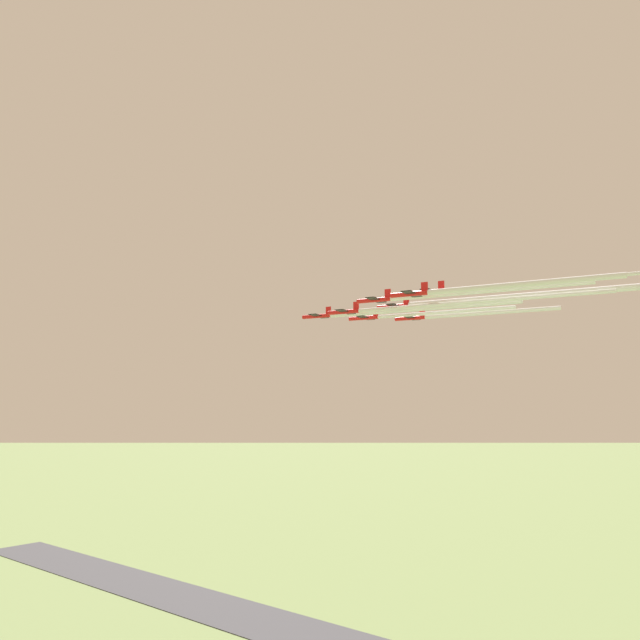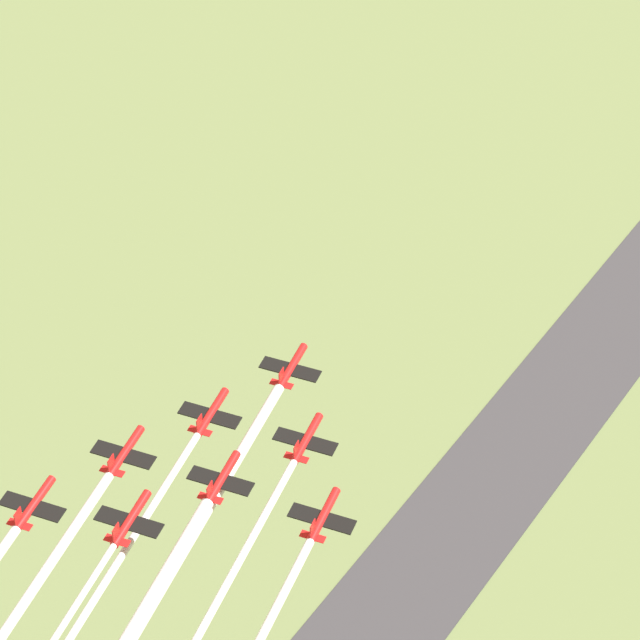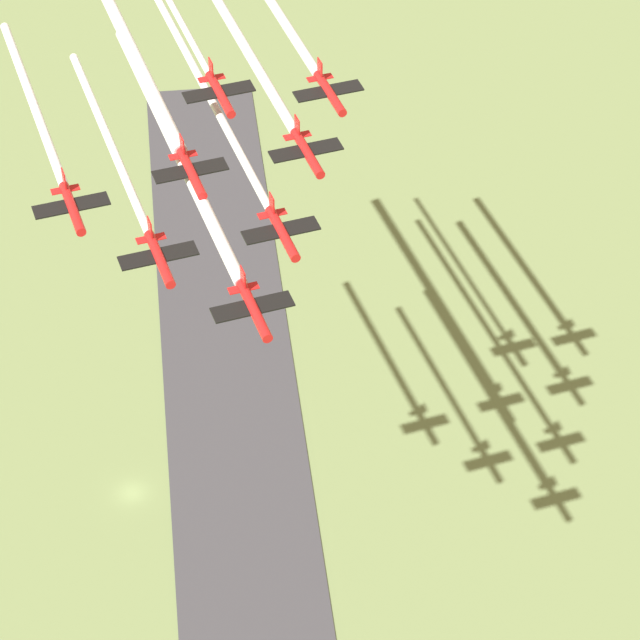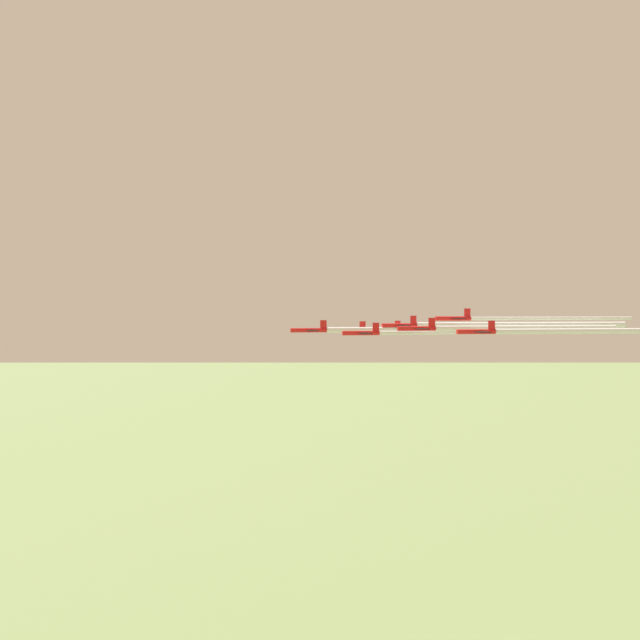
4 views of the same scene
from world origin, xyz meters
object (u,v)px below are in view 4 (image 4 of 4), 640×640
jet_5 (386,330)px  jet_6 (478,331)px  jet_2 (350,331)px  jet_4 (401,325)px  jet_0 (310,330)px  jet_1 (362,333)px  jet_7 (454,318)px  jet_3 (418,328)px

jet_5 → jet_6: jet_6 is taller
jet_2 → jet_4: bearing=-120.5°
jet_6 → jet_0: bearing=59.5°
jet_0 → jet_4: bearing=-90.0°
jet_2 → jet_1: bearing=180.0°
jet_5 → jet_1: bearing=150.5°
jet_7 → jet_0: bearing=78.9°
jet_1 → jet_2: size_ratio=1.00×
jet_0 → jet_5: 23.91m
jet_3 → jet_0: bearing=59.5°
jet_4 → jet_1: bearing=120.5°
jet_0 → jet_1: (10.86, 4.99, -0.48)m
jet_6 → jet_5: bearing=18.8°
jet_3 → jet_7: bearing=-59.5°
jet_3 → jet_5: (-19.90, 13.85, -0.92)m
jet_4 → jet_6: (20.81, -1.93, -0.90)m
jet_2 → jet_6: 31.82m
jet_0 → jet_6: jet_6 is taller
jet_3 → jet_4: bearing=0.0°
jet_6 → jet_7: size_ratio=1.00×
jet_1 → jet_2: jet_2 is taller
jet_1 → jet_4: 12.04m
jet_2 → jet_5: jet_5 is taller
jet_4 → jet_5: bearing=0.0°
jet_3 → jet_4: 12.13m
jet_0 → jet_6: 35.86m
jet_2 → jet_7: 24.09m
jet_0 → jet_6: bearing=-120.5°
jet_1 → jet_5: jet_5 is taller
jet_3 → jet_5: bearing=0.0°
jet_3 → jet_4: (-9.95, 6.92, 0.39)m
jet_1 → jet_4: (0.91, 11.92, 1.46)m
jet_0 → jet_1: size_ratio=1.00×
jet_1 → jet_7: bearing=-90.0°
jet_4 → jet_6: size_ratio=1.00×
jet_1 → jet_6: 23.91m
jet_1 → jet_0: bearing=59.5°
jet_4 → jet_6: 20.92m
jet_2 → jet_6: size_ratio=1.00×
jet_0 → jet_5: size_ratio=1.00×
jet_4 → jet_7: size_ratio=1.00×
jet_3 → jet_6: bearing=-120.5°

